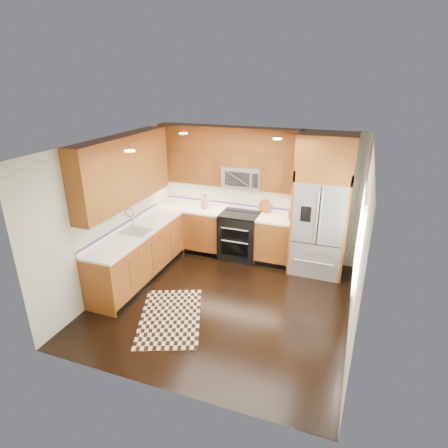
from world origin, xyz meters
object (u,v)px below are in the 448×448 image
(range, at_px, (240,236))
(knife_block, at_px, (205,202))
(refrigerator, at_px, (321,206))
(rug, at_px, (170,317))
(utensil_crock, at_px, (291,213))

(range, distance_m, knife_block, 0.98)
(refrigerator, relative_size, rug, 1.71)
(rug, distance_m, utensil_crock, 2.98)
(utensil_crock, bearing_deg, range, -176.38)
(rug, bearing_deg, utensil_crock, 38.98)
(rug, xyz_separation_m, utensil_crock, (1.37, 2.42, 1.05))
(range, distance_m, rug, 2.43)
(refrigerator, relative_size, knife_block, 8.56)
(range, bearing_deg, knife_block, 174.84)
(refrigerator, xyz_separation_m, rug, (-1.92, -2.32, -1.30))
(rug, relative_size, utensil_crock, 4.41)
(rug, bearing_deg, refrigerator, 28.87)
(knife_block, bearing_deg, utensil_crock, -0.24)
(knife_block, distance_m, utensil_crock, 1.78)
(range, relative_size, refrigerator, 0.36)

